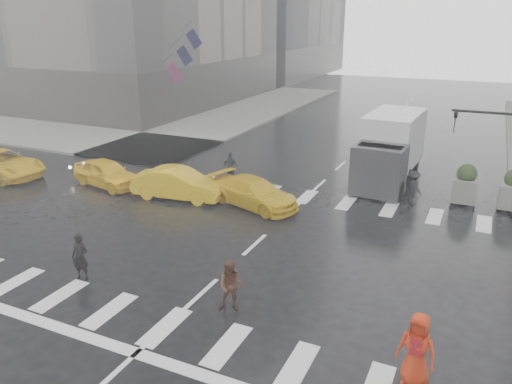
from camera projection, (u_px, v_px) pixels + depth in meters
The scene contains 15 objects.
ground at pixel (255, 245), 19.32m from camera, with size 120.00×120.00×0.00m, color black.
sidewalk_nw at pixel (134, 121), 42.03m from camera, with size 35.00×35.00×0.15m, color slate.
road_markings at pixel (255, 245), 19.31m from camera, with size 18.00×48.00×0.01m, color silver, non-canonical shape.
planter_west at pixel (465, 184), 23.21m from camera, with size 1.10×1.10×1.80m.
flag_cluster at pixel (181, 53), 39.28m from camera, with size 2.87×3.06×4.69m.
pedestrian_black at pixel (77, 235), 16.25m from camera, with size 1.15×1.16×2.43m.
pedestrian_brown at pixel (231, 286), 14.77m from camera, with size 0.78×0.61×1.61m, color #472819.
pedestrian_orange at pixel (417, 350), 11.70m from camera, with size 1.04×0.78×1.91m.
pedestrian_far_a at pixel (231, 168), 26.08m from camera, with size 1.00×0.61×1.71m, color black.
pedestrian_far_b at pixel (414, 187), 23.44m from camera, with size 1.01×0.56×1.57m, color black.
taxi_front at pixel (107, 173), 25.80m from camera, with size 1.66×4.12×1.41m, color yellow.
taxi_mid at pixel (179, 184), 24.04m from camera, with size 1.57×4.50×1.48m, color yellow.
taxi_rear at pixel (254, 193), 23.06m from camera, with size 1.85×4.02×1.32m, color yellow.
taxi_far at pixel (0, 164), 27.30m from camera, with size 2.44×4.70×1.47m, color yellow.
box_truck at pixel (389, 147), 26.12m from camera, with size 2.51×6.70×3.56m.
Camera 1 is at (7.47, -15.88, 8.34)m, focal length 35.00 mm.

